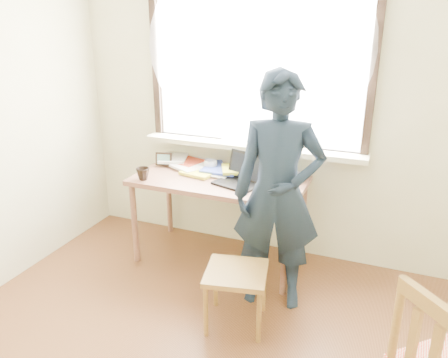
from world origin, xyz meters
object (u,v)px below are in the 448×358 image
at_px(person, 278,194).
at_px(mug_dark, 143,174).
at_px(mug_white, 211,165).
at_px(desk, 219,187).
at_px(laptop, 241,176).
at_px(work_chair, 236,279).

bearing_deg(person, mug_dark, 163.07).
bearing_deg(mug_white, mug_dark, -134.21).
xyz_separation_m(desk, mug_white, (-0.14, 0.16, 0.12)).
height_order(desk, laptop, laptop).
distance_m(laptop, person, 0.50).
xyz_separation_m(laptop, work_chair, (0.22, -0.68, -0.44)).
relative_size(desk, work_chair, 2.96).
distance_m(mug_dark, work_chair, 1.15).
height_order(desk, mug_white, mug_white).
relative_size(mug_white, mug_dark, 1.05).
bearing_deg(mug_dark, desk, 24.85).
bearing_deg(desk, person, -32.19).
distance_m(laptop, mug_white, 0.39).
xyz_separation_m(laptop, mug_dark, (-0.74, -0.22, -0.01)).
bearing_deg(work_chair, mug_dark, 153.87).
distance_m(desk, laptop, 0.24).
distance_m(work_chair, person, 0.62).
relative_size(desk, person, 0.83).
bearing_deg(mug_white, work_chair, -57.54).
bearing_deg(mug_dark, person, -5.70).
distance_m(laptop, work_chair, 0.84).
xyz_separation_m(mug_dark, person, (1.11, -0.11, 0.04)).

